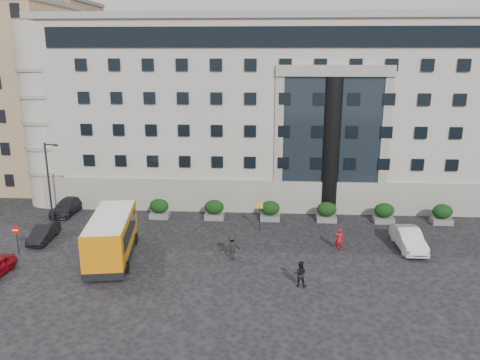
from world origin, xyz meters
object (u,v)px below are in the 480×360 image
at_px(red_truck, 56,180).
at_px(white_taxi, 409,239).
at_px(hedge_f, 442,214).
at_px(pedestrian_b, 300,274).
at_px(pedestrian_c, 232,247).
at_px(hedge_c, 270,211).
at_px(parked_car_c, 67,206).
at_px(hedge_d, 327,212).
at_px(hedge_e, 384,213).
at_px(hedge_b, 214,209).
at_px(pedestrian_a, 339,239).
at_px(parked_car_d, 110,186).
at_px(street_lamp, 50,186).
at_px(minibus, 111,235).
at_px(parked_car_b, 44,233).
at_px(hedge_a, 159,208).
at_px(no_entry_sign, 16,234).
at_px(bus_stop_sign, 260,212).

relative_size(red_truck, white_taxi, 1.02).
xyz_separation_m(hedge_f, pedestrian_b, (-13.64, -12.68, -0.03)).
bearing_deg(pedestrian_b, pedestrian_c, -31.16).
relative_size(hedge_c, parked_car_c, 0.38).
bearing_deg(pedestrian_c, parked_car_c, -49.12).
xyz_separation_m(hedge_d, hedge_e, (5.20, 0.00, 0.00)).
relative_size(hedge_b, hedge_d, 1.00).
bearing_deg(red_truck, pedestrian_a, -35.34).
xyz_separation_m(parked_car_d, white_taxi, (28.83, -14.01, 0.20)).
height_order(street_lamp, minibus, street_lamp).
relative_size(hedge_e, parked_car_d, 0.41).
relative_size(hedge_f, parked_car_d, 0.41).
height_order(hedge_c, pedestrian_c, pedestrian_c).
bearing_deg(pedestrian_a, hedge_b, -27.61).
height_order(hedge_c, hedge_e, same).
bearing_deg(hedge_c, street_lamp, -165.33).
bearing_deg(parked_car_b, hedge_a, 32.89).
bearing_deg(parked_car_b, parked_car_c, 94.21).
xyz_separation_m(hedge_b, no_entry_sign, (-14.20, -8.84, 0.72)).
distance_m(parked_car_b, parked_car_c, 6.88).
relative_size(parked_car_d, white_taxi, 0.90).
bearing_deg(pedestrian_b, red_truck, -30.15).
height_order(street_lamp, parked_car_d, street_lamp).
relative_size(hedge_e, hedge_f, 1.00).
distance_m(red_truck, pedestrian_c, 26.88).
distance_m(street_lamp, minibus, 8.18).
xyz_separation_m(hedge_f, parked_car_c, (-35.19, 0.77, -0.23)).
bearing_deg(white_taxi, hedge_b, 158.16).
bearing_deg(parked_car_c, pedestrian_a, -13.28).
bearing_deg(pedestrian_b, parked_car_c, -23.57).
distance_m(street_lamp, parked_car_b, 3.93).
bearing_deg(pedestrian_b, parked_car_b, -9.39).
distance_m(hedge_a, hedge_e, 20.80).
xyz_separation_m(bus_stop_sign, parked_car_d, (-17.00, 10.90, -1.11)).
relative_size(white_taxi, pedestrian_b, 2.77).
xyz_separation_m(hedge_c, pedestrian_c, (-2.87, -8.69, 0.04)).
distance_m(parked_car_c, pedestrian_b, 25.40).
relative_size(hedge_c, street_lamp, 0.23).
bearing_deg(hedge_e, hedge_d, 180.00).
bearing_deg(street_lamp, pedestrian_a, -4.25).
relative_size(hedge_e, white_taxi, 0.37).
height_order(parked_car_d, pedestrian_c, pedestrian_c).
relative_size(hedge_a, no_entry_sign, 0.79).
relative_size(red_truck, parked_car_d, 1.13).
relative_size(minibus, parked_car_b, 2.09).
relative_size(hedge_d, minibus, 0.22).
relative_size(bus_stop_sign, parked_car_c, 0.53).
height_order(hedge_f, pedestrian_b, hedge_f).
height_order(hedge_a, hedge_e, same).
xyz_separation_m(hedge_c, parked_car_d, (-17.90, 8.10, -0.31)).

